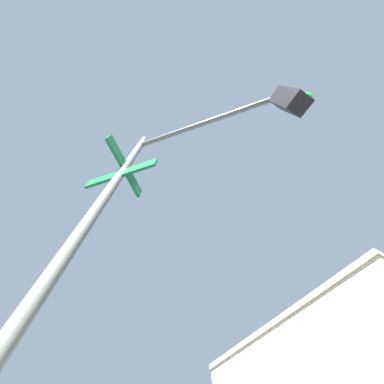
% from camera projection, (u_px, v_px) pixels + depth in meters
% --- Properties ---
extents(traffic_signal_near, '(2.64, 2.34, 5.51)m').
position_uv_depth(traffic_signal_near, '(204.00, 145.00, 2.81)').
color(traffic_signal_near, '#474C47').
rests_on(traffic_signal_near, ground_plane).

